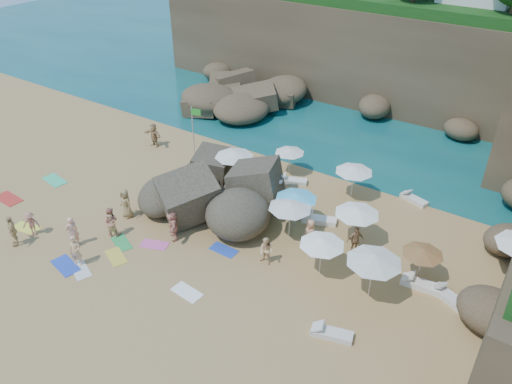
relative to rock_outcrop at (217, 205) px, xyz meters
The scene contains 46 objects.
ground 3.23m from the rock_outcrop, 73.22° to the right, with size 120.00×120.00×0.00m, color tan.
seawater 26.92m from the rock_outcrop, 88.01° to the left, with size 120.00×120.00×0.00m, color #0C4751.
cliff_back 22.46m from the rock_outcrop, 82.37° to the left, with size 44.00×8.00×8.00m, color brown.
rock_promontory 16.37m from the rock_outcrop, 127.96° to the left, with size 12.00×7.00×2.00m, color brown, non-canonical shape.
marina_masts 31.23m from the rock_outcrop, 120.05° to the left, with size 3.10×0.10×6.00m.
rock_outcrop is the anchor object (origin of this frame).
flag_pole 6.64m from the rock_outcrop, 140.69° to the left, with size 0.75×0.22×3.88m.
parasol_0 3.45m from the rock_outcrop, 101.14° to the left, with size 2.49×2.49×2.36m.
parasol_1 6.19m from the rock_outcrop, 72.83° to the left, with size 1.97×1.97×1.86m.
parasol_2 8.59m from the rock_outcrop, 39.31° to the left, with size 2.30×2.30×2.18m.
parasol_5 5.64m from the rock_outcrop, ahead, with size 2.39×2.39×2.26m.
parasol_6 12.43m from the rock_outcrop, ahead, with size 2.01×2.01×1.90m.
parasol_7 11.19m from the rock_outcrop, 11.36° to the right, with size 2.61×2.61×2.47m.
parasol_8 8.79m from the rock_outcrop, ahead, with size 2.40×2.40×2.27m.
parasol_9 3.57m from the rock_outcrop, 40.21° to the left, with size 2.10×2.10×1.99m.
parasol_10 5.50m from the rock_outcrop, ahead, with size 2.37×2.37×2.24m.
parasol_11 8.52m from the rock_outcrop, 14.07° to the right, with size 2.27×2.27×2.14m.
lounger_0 5.37m from the rock_outcrop, 61.35° to the left, with size 1.89×0.63×0.29m, color white.
lounger_1 12.10m from the rock_outcrop, 35.17° to the left, with size 1.73×0.58×0.27m, color silver.
lounger_2 12.68m from the rock_outcrop, ahead, with size 1.97×0.66×0.31m, color white.
lounger_3 6.31m from the rock_outcrop, 16.79° to the left, with size 1.98×0.66×0.31m, color white.
lounger_4 14.06m from the rock_outcrop, ahead, with size 1.89×0.63×0.29m, color silver.
lounger_5 11.70m from the rock_outcrop, 27.44° to the right, with size 1.82×0.61×0.28m, color silver.
towel_0 9.28m from the rock_outcrop, 109.37° to the right, with size 1.75×0.87×0.03m, color blue.
towel_3 11.20m from the rock_outcrop, 161.22° to the right, with size 1.82×0.91×0.03m, color #38C584.
towel_4 10.92m from the rock_outcrop, 133.98° to the right, with size 1.61×0.80×0.03m, color #EEEF3F.
towel_5 8.84m from the rock_outcrop, 104.22° to the right, with size 1.50×0.75×0.03m, color silver.
towel_7 12.96m from the rock_outcrop, 149.36° to the right, with size 1.88×0.94×0.03m, color red.
towel_8 4.39m from the rock_outcrop, 47.82° to the right, with size 1.51×0.76×0.03m, color blue.
towel_9 4.99m from the rock_outcrop, 95.30° to the right, with size 1.50×0.75×0.03m, color #E157A5.
towel_11 6.20m from the rock_outcrop, 109.26° to the right, with size 1.50×0.75×0.03m, color green.
towel_12 6.98m from the rock_outcrop, 101.94° to the right, with size 1.52×0.76×0.03m, color gold.
towel_13 7.60m from the rock_outcrop, 63.60° to the right, with size 1.54×0.77×0.03m, color white.
person_stand_0 8.75m from the rock_outcrop, 107.30° to the right, with size 0.65×0.43×1.79m, color tan.
person_stand_1 6.38m from the rock_outcrop, 118.33° to the right, with size 0.87×0.68×1.78m, color tan.
person_stand_2 2.91m from the rock_outcrop, 87.04° to the left, with size 0.97×0.40×1.51m, color #F8B28D.
person_stand_3 8.87m from the rock_outcrop, ahead, with size 0.97×0.40×1.66m, color #98734C.
person_stand_4 6.66m from the rock_outcrop, ahead, with size 0.82×0.45×1.69m, color tan.
person_stand_5 9.32m from the rock_outcrop, 156.67° to the left, with size 1.65×0.47×1.78m, color tan.
person_stand_6 8.42m from the rock_outcrop, 118.67° to the right, with size 0.67×0.44×1.84m, color #F4AA8B.
person_lie_0 10.43m from the rock_outcrop, 129.80° to the right, with size 0.94×1.46×0.39m, color #B8735C.
person_lie_1 11.29m from the rock_outcrop, 126.60° to the right, with size 1.07×1.82×0.44m, color #D8B87B.
person_lie_2 5.28m from the rock_outcrop, 133.03° to the right, with size 0.88×1.80×0.48m, color olive.
person_lie_3 3.94m from the rock_outcrop, 89.19° to the right, with size 1.71×1.85×0.49m, color tan.
person_lie_4 6.35m from the rock_outcrop, 116.57° to the right, with size 0.53×1.45×0.35m, color tan.
person_lie_5 6.16m from the rock_outcrop, 28.26° to the right, with size 0.76×1.56×0.59m, color #EDC087.
Camera 1 is at (14.91, -16.54, 17.01)m, focal length 35.00 mm.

